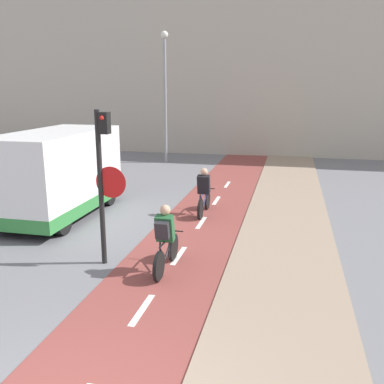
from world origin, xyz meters
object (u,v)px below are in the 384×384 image
object	(u,v)px
street_lamp_far	(165,83)
van	(58,175)
cyclist_far	(204,193)
cyclist_near	(165,240)
traffic_light_pole	(103,172)

from	to	relation	value
street_lamp_far	van	bearing A→B (deg)	-92.53
cyclist_far	van	xyz separation A→B (m)	(-4.14, -1.13, 0.59)
street_lamp_far	cyclist_near	size ratio (longest dim) A/B	3.78
van	street_lamp_far	bearing A→B (deg)	87.47
van	cyclist_near	bearing A→B (deg)	-36.32
traffic_light_pole	street_lamp_far	distance (m)	13.04
cyclist_far	van	bearing A→B (deg)	-164.71
traffic_light_pole	van	size ratio (longest dim) A/B	0.73
street_lamp_far	cyclist_far	size ratio (longest dim) A/B	3.84
traffic_light_pole	van	distance (m)	4.18
cyclist_far	van	size ratio (longest dim) A/B	0.36
street_lamp_far	van	xyz separation A→B (m)	(-0.43, -9.71, -2.68)
traffic_light_pole	cyclist_far	xyz separation A→B (m)	(1.31, 4.11, -1.40)
traffic_light_pole	cyclist_far	bearing A→B (deg)	72.27
traffic_light_pole	van	world-z (taller)	traffic_light_pole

